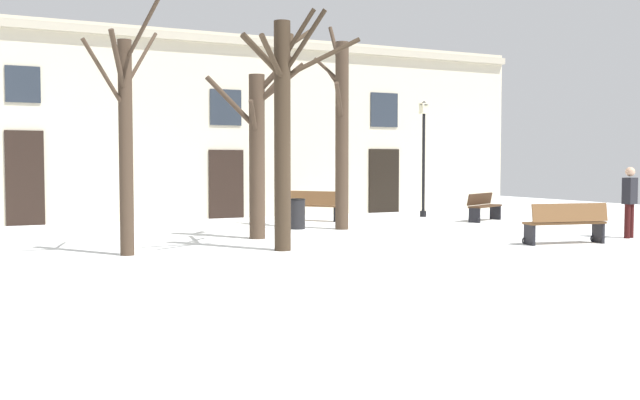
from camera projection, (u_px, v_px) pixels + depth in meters
ground_plane at (356, 246)px, 15.95m from camera, size 36.85×36.85×0.00m
building_facade at (222, 124)px, 23.82m from camera, size 23.03×0.60×6.03m
tree_left_of_center at (258, 145)px, 17.38m from camera, size 2.08×1.49×4.39m
tree_center at (126, 138)px, 14.24m from camera, size 1.70×1.80×5.01m
tree_near_facade at (284, 122)px, 15.01m from camera, size 2.72×2.22×4.99m
tree_right_of_center at (341, 130)px, 19.79m from camera, size 1.14×1.88×5.65m
streetlamp at (424, 146)px, 24.28m from camera, size 0.30×0.30×3.88m
litter_bin at (297, 214)px, 19.96m from camera, size 0.47×0.47×0.84m
bench_far_corner at (566, 222)px, 16.29m from camera, size 1.95×0.85×0.93m
bench_facing_shops at (312, 205)px, 22.71m from camera, size 1.46×1.69×0.94m
bench_near_center_tree at (484, 206)px, 22.65m from camera, size 1.68×1.13×0.87m
person_near_bench at (630, 199)px, 17.57m from camera, size 0.42×0.31×1.73m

